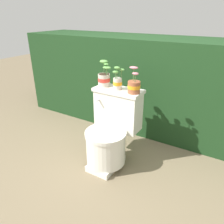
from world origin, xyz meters
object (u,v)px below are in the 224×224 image
Objects in this scene: potted_plant_midleft at (118,81)px; toilet at (111,132)px; potted_plant_middle at (134,85)px; potted_plant_left at (104,78)px.

toilet is at bearing -89.32° from potted_plant_midleft.
potted_plant_middle is at bearing -3.38° from potted_plant_midleft.
potted_plant_middle is at bearing 32.87° from toilet.
potted_plant_middle reaches higher than potted_plant_midleft.
potted_plant_left is (-0.16, 0.14, 0.48)m from toilet.
toilet is 2.94× the size of potted_plant_left.
potted_plant_midleft is 0.94× the size of potted_plant_middle.
toilet is 3.16× the size of potted_plant_middle.
toilet is at bearing -41.21° from potted_plant_left.
potted_plant_middle is (0.34, -0.03, -0.02)m from potted_plant_left.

